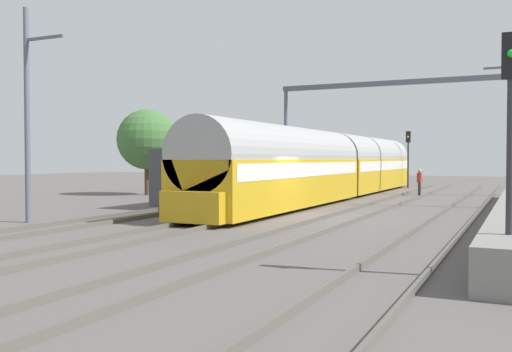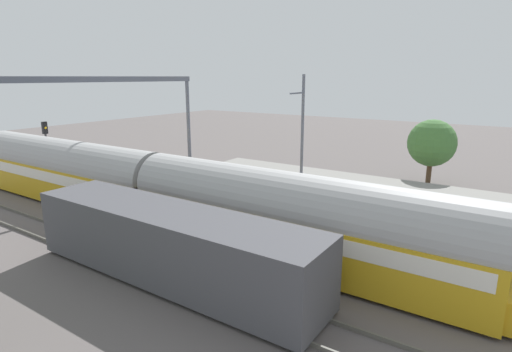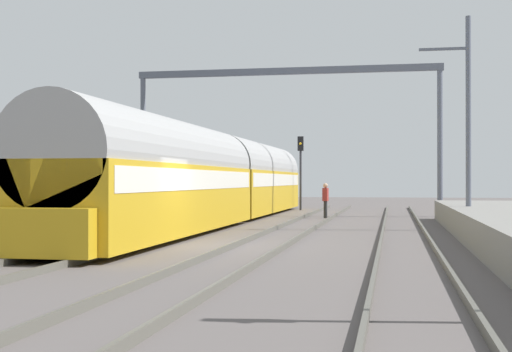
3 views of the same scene
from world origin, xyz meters
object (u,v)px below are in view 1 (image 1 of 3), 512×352
object	(u,v)px
freight_car	(239,175)
catenary_gantry	(392,109)
person_crossing	(419,180)
railway_signal_near	(511,122)
passenger_train	(334,166)
railway_signal_far	(408,151)

from	to	relation	value
freight_car	catenary_gantry	xyz separation A→B (m)	(5.97, 11.85, 4.42)
freight_car	catenary_gantry	distance (m)	13.99
person_crossing	railway_signal_near	world-z (taller)	railway_signal_near
catenary_gantry	passenger_train	bearing A→B (deg)	-106.11
passenger_train	freight_car	distance (m)	6.38
railway_signal_near	railway_signal_far	bearing A→B (deg)	103.32
freight_car	person_crossing	bearing A→B (deg)	48.65
passenger_train	catenary_gantry	xyz separation A→B (m)	(1.99, 6.89, 3.92)
passenger_train	person_crossing	distance (m)	6.30
passenger_train	railway_signal_near	bearing A→B (deg)	-64.24
person_crossing	catenary_gantry	size ratio (longest dim) A/B	0.11
freight_car	railway_signal_far	size ratio (longest dim) A/B	2.82
railway_signal_near	person_crossing	bearing A→B (deg)	102.87
person_crossing	passenger_train	bearing A→B (deg)	-37.86
freight_car	catenary_gantry	bearing A→B (deg)	63.25
railway_signal_near	catenary_gantry	size ratio (longest dim) A/B	0.30
railway_signal_far	person_crossing	bearing A→B (deg)	-75.46
passenger_train	catenary_gantry	bearing A→B (deg)	73.89
person_crossing	railway_signal_near	size ratio (longest dim) A/B	0.36
freight_car	railway_signal_far	bearing A→B (deg)	72.51
freight_car	railway_signal_near	bearing A→B (deg)	-48.72
passenger_train	railway_signal_far	world-z (taller)	railway_signal_far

